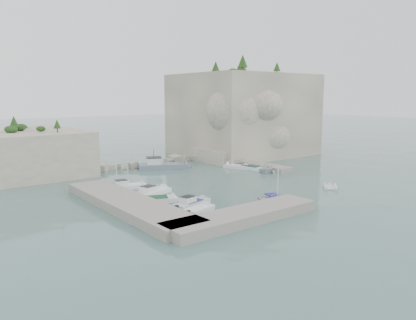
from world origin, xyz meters
TOP-DOWN VIEW (x-y plane):
  - ground at (0.00, 0.00)m, footprint 400.00×400.00m
  - cliff_east at (23.00, 23.00)m, footprint 26.00×22.00m
  - cliff_terrace at (13.00, 18.00)m, footprint 8.00×10.00m
  - outcrop_west at (-20.00, 25.00)m, footprint 16.00×14.00m
  - quay_west at (-17.00, -1.00)m, footprint 5.00×24.00m
  - quay_south at (-10.00, -12.50)m, footprint 18.00×4.00m
  - ledge_east at (13.50, 10.00)m, footprint 3.00×16.00m
  - breakwater at (-1.00, 22.00)m, footprint 28.00×3.00m
  - motorboat_a at (-12.55, 8.03)m, footprint 5.90×2.47m
  - motorboat_b at (-11.50, 2.87)m, footprint 6.12×3.45m
  - motorboat_c at (-13.00, -0.48)m, footprint 5.72×3.96m
  - motorboat_d at (-10.71, -4.62)m, footprint 5.68×2.87m
  - motorboat_e at (-11.52, -7.12)m, footprint 4.44×2.81m
  - rowboat at (-1.33, -9.26)m, footprint 5.42×4.63m
  - inflatable_dinghy at (9.63, -9.02)m, footprint 3.70×3.45m
  - tender_east_a at (11.16, 4.40)m, footprint 4.11×3.69m
  - tender_east_b at (11.18, 7.81)m, footprint 1.97×4.82m
  - tender_east_c at (10.06, 10.22)m, footprint 3.60×5.87m
  - tender_east_d at (11.36, 12.57)m, footprint 4.38×2.44m
  - work_boat at (-0.30, 18.13)m, footprint 9.65×6.76m
  - rowboat_mast at (-1.33, -9.26)m, footprint 0.10×0.10m
  - vegetation at (17.83, 24.40)m, footprint 53.48×13.88m

SIDE VIEW (x-z plane):
  - ground at x=0.00m, z-range 0.00..0.00m
  - motorboat_a at x=-12.55m, z-range -0.70..0.70m
  - motorboat_b at x=-11.50m, z-range -0.70..0.70m
  - motorboat_c at x=-13.00m, z-range -0.35..0.35m
  - motorboat_d at x=-10.71m, z-range -0.70..0.70m
  - motorboat_e at x=-11.52m, z-range -0.35..0.35m
  - rowboat at x=-1.33m, z-range -0.47..0.47m
  - inflatable_dinghy at x=9.63m, z-range -0.22..0.22m
  - tender_east_a at x=11.16m, z-range -0.97..0.97m
  - tender_east_b at x=11.18m, z-range -0.35..0.35m
  - tender_east_c at x=10.06m, z-range -0.35..0.35m
  - tender_east_d at x=11.36m, z-range -0.80..0.80m
  - work_boat at x=-0.30m, z-range -1.10..1.10m
  - ledge_east at x=13.50m, z-range 0.00..0.80m
  - quay_west at x=-17.00m, z-range 0.00..1.10m
  - quay_south at x=-10.00m, z-range 0.00..1.10m
  - breakwater at x=-1.00m, z-range 0.00..1.40m
  - cliff_terrace at x=13.00m, z-range 0.00..2.50m
  - rowboat_mast at x=-1.33m, z-range 0.47..4.67m
  - outcrop_west at x=-20.00m, z-range 0.00..7.00m
  - cliff_east at x=23.00m, z-range 0.00..17.00m
  - vegetation at x=17.83m, z-range 11.23..24.63m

